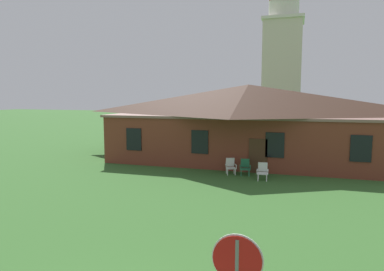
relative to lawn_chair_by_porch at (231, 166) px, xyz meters
name	(u,v)px	position (x,y,z in m)	size (l,w,h in m)	color
brick_building	(248,121)	(0.19, 5.76, 2.31)	(19.27, 10.40, 5.52)	brown
dome_tower	(282,61)	(1.61, 26.81, 8.85)	(5.18, 5.18, 20.36)	beige
lawn_chair_by_porch	(231,166)	(0.00, 0.00, 0.00)	(0.77, 0.82, 0.96)	silver
lawn_chair_near_door	(245,167)	(0.87, -0.02, 0.00)	(0.71, 0.75, 0.96)	#28704C
lawn_chair_left_end	(263,171)	(1.98, -0.88, 0.00)	(0.67, 0.70, 0.96)	white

